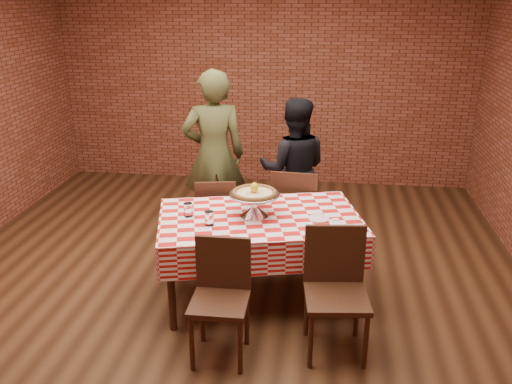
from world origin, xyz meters
The scene contains 19 objects.
ground centered at (0.00, 0.00, 0.00)m, with size 6.00×6.00×0.00m, color black.
back_wall centered at (0.00, 3.00, 1.45)m, with size 5.50×5.50×0.00m, color brown.
table centered at (0.33, -0.09, 0.38)m, with size 1.63×0.98×0.75m, color #3F2214.
tablecloth centered at (0.33, -0.09, 0.62)m, with size 1.66×1.01×0.28m, color red, non-canonical shape.
pizza_stand centered at (0.28, -0.07, 0.85)m, with size 0.43×0.43×0.19m, color silver, non-canonical shape.
pizza centered at (0.28, -0.07, 0.95)m, with size 0.37×0.37×0.03m, color beige.
lemon centered at (0.28, -0.07, 1.00)m, with size 0.07×0.07×0.09m, color gold.
water_glass_left centered at (-0.04, -0.32, 0.82)m, with size 0.07×0.07×0.12m, color white.
water_glass_right centered at (-0.25, -0.17, 0.82)m, with size 0.07×0.07×0.12m, color white.
side_plate centered at (0.81, -0.09, 0.76)m, with size 0.17×0.17×0.01m, color white.
sweetener_packet_a centered at (0.91, -0.10, 0.76)m, with size 0.05×0.04×0.01m, color white.
sweetener_packet_b centered at (0.95, -0.07, 0.76)m, with size 0.05×0.04×0.01m, color white.
condiment_caddy centered at (0.29, 0.21, 0.83)m, with size 0.10×0.08×0.14m, color silver.
chair_near_left centered at (0.15, -0.95, 0.44)m, with size 0.40×0.40×0.88m, color #3F2214, non-canonical shape.
chair_near_right centered at (0.97, -0.77, 0.46)m, with size 0.44×0.44×0.93m, color #3F2214, non-canonical shape.
chair_far_left centered at (-0.18, 0.58, 0.43)m, with size 0.38×0.38×0.86m, color #3F2214, non-canonical shape.
chair_far_right centered at (0.58, 0.79, 0.46)m, with size 0.44×0.44×0.92m, color #3F2214, non-canonical shape.
diner_olive centered at (-0.30, 1.13, 0.90)m, with size 0.65×0.43×1.79m, color #424623.
diner_black centered at (0.53, 1.20, 0.75)m, with size 0.73×0.57×1.51m, color black.
Camera 1 is at (0.83, -4.13, 2.50)m, focal length 37.66 mm.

